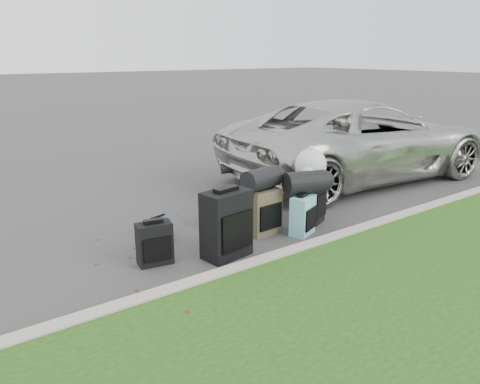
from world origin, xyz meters
TOP-DOWN VIEW (x-y plane):
  - ground at (0.00, 0.00)m, footprint 120.00×120.00m
  - curb at (0.00, -1.00)m, footprint 120.00×0.18m
  - suv at (3.51, 1.15)m, footprint 5.77×3.07m
  - suitcase_small_black at (-1.57, -0.11)m, footprint 0.43×0.29m
  - suitcase_large_black_left at (-0.77, -0.44)m, footprint 0.62×0.42m
  - suitcase_olive at (0.07, -0.11)m, footprint 0.47×0.31m
  - suitcase_teal at (0.48, -0.45)m, footprint 0.44×0.35m
  - suitcase_large_black_right at (0.89, -0.21)m, footprint 0.50×0.40m
  - tote_green at (-0.32, 0.50)m, footprint 0.34×0.28m
  - tote_navy at (-1.18, 0.56)m, footprint 0.30×0.26m
  - duffel_left at (0.06, -0.08)m, footprint 0.59×0.38m
  - duffel_right at (0.59, -0.37)m, footprint 0.63×0.46m
  - trash_bag at (0.83, -0.21)m, footprint 0.46×0.46m

SIDE VIEW (x-z plane):
  - ground at x=0.00m, z-range 0.00..0.00m
  - curb at x=0.00m, z-range 0.00..0.15m
  - tote_navy at x=-1.18m, z-range 0.00..0.27m
  - tote_green at x=-0.32m, z-range 0.00..0.36m
  - suitcase_small_black at x=-1.57m, z-range 0.00..0.50m
  - suitcase_teal at x=0.48m, z-range 0.00..0.54m
  - suitcase_olive at x=0.07m, z-range 0.00..0.63m
  - suitcase_large_black_right at x=0.89m, z-range 0.00..0.64m
  - suitcase_large_black_left at x=-0.77m, z-range 0.00..0.83m
  - duffel_right at x=0.59m, z-range 0.54..0.86m
  - suv at x=3.51m, z-range 0.00..1.54m
  - duffel_left at x=0.06m, z-range 0.63..0.92m
  - trash_bag at x=0.83m, z-range 0.64..1.10m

